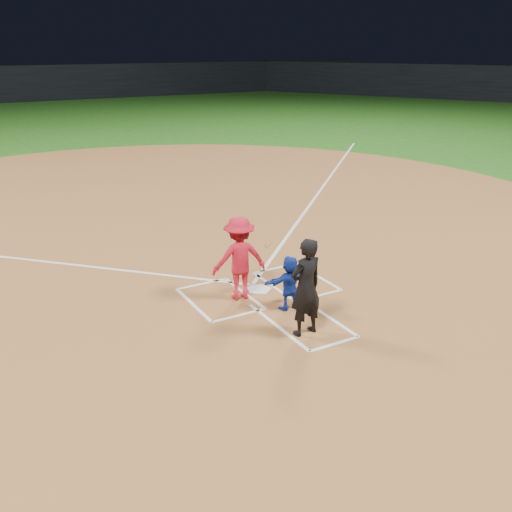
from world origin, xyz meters
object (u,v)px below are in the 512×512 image
home_plate (259,289)px  batter_at_plate (239,258)px  umpire (306,287)px  catcher (290,283)px

home_plate → batter_at_plate: batter_at_plate is taller
home_plate → batter_at_plate: (-0.56, -0.15, 0.90)m
umpire → batter_at_plate: (-0.31, 2.02, -0.04)m
umpire → batter_at_plate: bearing=-86.5°
catcher → batter_at_plate: batter_at_plate is taller
umpire → batter_at_plate: 2.04m
home_plate → batter_at_plate: size_ratio=0.33×
catcher → batter_at_plate: bearing=-56.9°
batter_at_plate → catcher: bearing=-56.1°
home_plate → catcher: catcher is taller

